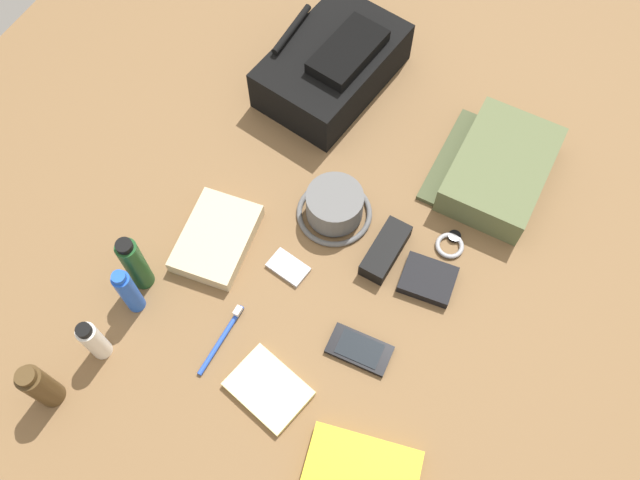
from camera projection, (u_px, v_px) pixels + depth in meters
ground_plane at (320, 251)px, 1.46m from camera, size 2.64×2.02×0.02m
backpack at (333, 65)px, 1.60m from camera, size 0.38×0.27×0.14m
toiletry_pouch at (498, 169)px, 1.50m from camera, size 0.29×0.24×0.08m
bucket_hat at (335, 207)px, 1.46m from camera, size 0.17×0.17×0.08m
cologne_bottle at (40, 386)px, 1.25m from camera, size 0.05×0.05×0.15m
toothpaste_tube at (94, 341)px, 1.30m from camera, size 0.04×0.04×0.13m
deodorant_spray at (128, 291)px, 1.33m from camera, size 0.04×0.04×0.15m
shampoo_bottle at (135, 264)px, 1.34m from camera, size 0.04×0.04×0.17m
paperback_novel at (360, 476)px, 1.23m from camera, size 0.19×0.24×0.03m
cell_phone at (359, 350)px, 1.34m from camera, size 0.08×0.13×0.01m
media_player at (288, 267)px, 1.43m from camera, size 0.06×0.09×0.01m
wristwatch at (450, 244)px, 1.45m from camera, size 0.07×0.06×0.01m
toothbrush at (224, 335)px, 1.36m from camera, size 0.16×0.01×0.02m
wallet at (428, 280)px, 1.41m from camera, size 0.10×0.12×0.02m
notepad at (268, 389)px, 1.31m from camera, size 0.14×0.17×0.02m
folded_towel at (217, 238)px, 1.44m from camera, size 0.22×0.17×0.04m
sunglasses_case at (385, 250)px, 1.43m from camera, size 0.14×0.06×0.04m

